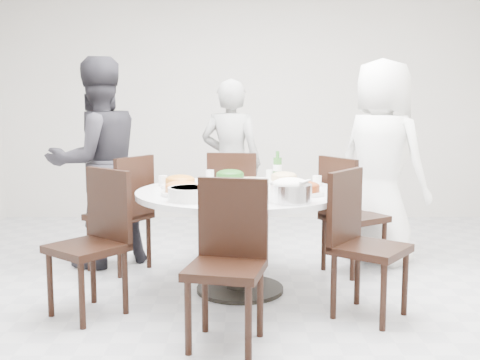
{
  "coord_description": "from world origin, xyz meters",
  "views": [
    {
      "loc": [
        -0.24,
        -4.0,
        1.43
      ],
      "look_at": [
        -0.24,
        0.33,
        0.82
      ],
      "focal_mm": 45.0,
      "sensor_mm": 36.0,
      "label": 1
    }
  ],
  "objects_px": {
    "chair_sw": "(86,244)",
    "chair_s": "(225,265)",
    "chair_se": "(371,246)",
    "soup_bowl": "(190,194)",
    "dining_table": "(240,241)",
    "chair_nw": "(118,213)",
    "chair_n": "(234,204)",
    "diner_middle": "(231,164)",
    "diner_right": "(381,162)",
    "chair_ne": "(354,215)",
    "beverage_bottle": "(278,166)",
    "rice_bowl": "(291,193)",
    "diner_left": "(97,163)"
  },
  "relations": [
    {
      "from": "chair_s",
      "to": "rice_bowl",
      "type": "relative_size",
      "value": 3.47
    },
    {
      "from": "chair_nw",
      "to": "rice_bowl",
      "type": "relative_size",
      "value": 3.47
    },
    {
      "from": "chair_se",
      "to": "diner_right",
      "type": "xyz_separation_m",
      "value": [
        0.37,
        1.33,
        0.39
      ]
    },
    {
      "from": "chair_sw",
      "to": "beverage_bottle",
      "type": "height_order",
      "value": "beverage_bottle"
    },
    {
      "from": "chair_n",
      "to": "diner_right",
      "type": "height_order",
      "value": "diner_right"
    },
    {
      "from": "chair_nw",
      "to": "chair_s",
      "type": "distance_m",
      "value": 1.79
    },
    {
      "from": "chair_sw",
      "to": "chair_nw",
      "type": "bearing_deg",
      "value": 129.59
    },
    {
      "from": "chair_nw",
      "to": "soup_bowl",
      "type": "relative_size",
      "value": 3.33
    },
    {
      "from": "chair_n",
      "to": "chair_s",
      "type": "xyz_separation_m",
      "value": [
        -0.03,
        -1.94,
        0.0
      ]
    },
    {
      "from": "chair_ne",
      "to": "chair_sw",
      "type": "height_order",
      "value": "same"
    },
    {
      "from": "chair_s",
      "to": "rice_bowl",
      "type": "distance_m",
      "value": 0.73
    },
    {
      "from": "rice_bowl",
      "to": "soup_bowl",
      "type": "bearing_deg",
      "value": 174.93
    },
    {
      "from": "diner_right",
      "to": "chair_se",
      "type": "bearing_deg",
      "value": 122.14
    },
    {
      "from": "chair_n",
      "to": "diner_left",
      "type": "relative_size",
      "value": 0.54
    },
    {
      "from": "chair_sw",
      "to": "diner_right",
      "type": "xyz_separation_m",
      "value": [
        2.2,
        1.29,
        0.39
      ]
    },
    {
      "from": "diner_right",
      "to": "beverage_bottle",
      "type": "bearing_deg",
      "value": 64.43
    },
    {
      "from": "chair_s",
      "to": "soup_bowl",
      "type": "distance_m",
      "value": 0.69
    },
    {
      "from": "diner_left",
      "to": "beverage_bottle",
      "type": "relative_size",
      "value": 7.35
    },
    {
      "from": "chair_s",
      "to": "soup_bowl",
      "type": "xyz_separation_m",
      "value": [
        -0.24,
        0.56,
        0.32
      ]
    },
    {
      "from": "dining_table",
      "to": "beverage_bottle",
      "type": "height_order",
      "value": "beverage_bottle"
    },
    {
      "from": "rice_bowl",
      "to": "chair_s",
      "type": "bearing_deg",
      "value": -129.05
    },
    {
      "from": "chair_ne",
      "to": "chair_s",
      "type": "bearing_deg",
      "value": 112.44
    },
    {
      "from": "chair_ne",
      "to": "chair_se",
      "type": "height_order",
      "value": "same"
    },
    {
      "from": "chair_ne",
      "to": "beverage_bottle",
      "type": "bearing_deg",
      "value": 53.23
    },
    {
      "from": "chair_se",
      "to": "beverage_bottle",
      "type": "relative_size",
      "value": 3.99
    },
    {
      "from": "chair_ne",
      "to": "diner_middle",
      "type": "distance_m",
      "value": 1.37
    },
    {
      "from": "diner_right",
      "to": "soup_bowl",
      "type": "xyz_separation_m",
      "value": [
        -1.53,
        -1.22,
        -0.07
      ]
    },
    {
      "from": "chair_n",
      "to": "diner_middle",
      "type": "distance_m",
      "value": 0.51
    },
    {
      "from": "chair_nw",
      "to": "chair_sw",
      "type": "height_order",
      "value": "same"
    },
    {
      "from": "dining_table",
      "to": "chair_se",
      "type": "relative_size",
      "value": 1.58
    },
    {
      "from": "chair_sw",
      "to": "soup_bowl",
      "type": "distance_m",
      "value": 0.74
    },
    {
      "from": "chair_sw",
      "to": "chair_s",
      "type": "xyz_separation_m",
      "value": [
        0.91,
        -0.49,
        0.0
      ]
    },
    {
      "from": "chair_sw",
      "to": "diner_middle",
      "type": "relative_size",
      "value": 0.6
    },
    {
      "from": "chair_sw",
      "to": "chair_s",
      "type": "bearing_deg",
      "value": 11.39
    },
    {
      "from": "diner_left",
      "to": "chair_sw",
      "type": "bearing_deg",
      "value": 62.29
    },
    {
      "from": "rice_bowl",
      "to": "soup_bowl",
      "type": "distance_m",
      "value": 0.66
    },
    {
      "from": "chair_se",
      "to": "diner_middle",
      "type": "height_order",
      "value": "diner_middle"
    },
    {
      "from": "diner_left",
      "to": "beverage_bottle",
      "type": "height_order",
      "value": "diner_left"
    },
    {
      "from": "diner_middle",
      "to": "soup_bowl",
      "type": "height_order",
      "value": "diner_middle"
    },
    {
      "from": "chair_se",
      "to": "soup_bowl",
      "type": "bearing_deg",
      "value": 121.85
    },
    {
      "from": "chair_s",
      "to": "chair_se",
      "type": "distance_m",
      "value": 1.03
    },
    {
      "from": "chair_n",
      "to": "beverage_bottle",
      "type": "distance_m",
      "value": 0.68
    },
    {
      "from": "chair_nw",
      "to": "diner_right",
      "type": "relative_size",
      "value": 0.55
    },
    {
      "from": "chair_s",
      "to": "diner_right",
      "type": "bearing_deg",
      "value": 66.71
    },
    {
      "from": "dining_table",
      "to": "chair_se",
      "type": "bearing_deg",
      "value": -31.86
    },
    {
      "from": "dining_table",
      "to": "chair_se",
      "type": "distance_m",
      "value": 0.99
    },
    {
      "from": "chair_ne",
      "to": "diner_right",
      "type": "relative_size",
      "value": 0.55
    },
    {
      "from": "dining_table",
      "to": "chair_nw",
      "type": "xyz_separation_m",
      "value": [
        -1.0,
        0.56,
        0.1
      ]
    },
    {
      "from": "chair_se",
      "to": "soup_bowl",
      "type": "height_order",
      "value": "chair_se"
    },
    {
      "from": "diner_right",
      "to": "beverage_bottle",
      "type": "relative_size",
      "value": 7.3
    }
  ]
}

